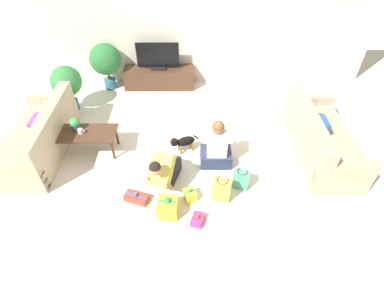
{
  "coord_description": "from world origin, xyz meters",
  "views": [
    {
      "loc": [
        0.18,
        -3.81,
        3.7
      ],
      "look_at": [
        0.21,
        -0.2,
        0.45
      ],
      "focal_mm": 28.0,
      "sensor_mm": 36.0,
      "label": 1
    }
  ],
  "objects": [
    {
      "name": "ground_plane",
      "position": [
        0.0,
        0.0,
        0.0
      ],
      "size": [
        16.0,
        16.0,
        0.0
      ],
      "primitive_type": "plane",
      "color": "beige"
    },
    {
      "name": "wall_back",
      "position": [
        0.0,
        2.63,
        1.3
      ],
      "size": [
        8.4,
        0.06,
        2.6
      ],
      "color": "beige",
      "rests_on": "ground_plane"
    },
    {
      "name": "sofa_left",
      "position": [
        -2.42,
        0.13,
        0.3
      ],
      "size": [
        0.86,
        1.95,
        0.86
      ],
      "rotation": [
        0.0,
        0.0,
        -1.57
      ],
      "color": "tan",
      "rests_on": "ground_plane"
    },
    {
      "name": "sofa_right",
      "position": [
        2.42,
        0.05,
        0.3
      ],
      "size": [
        0.86,
        1.95,
        0.86
      ],
      "rotation": [
        0.0,
        0.0,
        1.57
      ],
      "color": "tan",
      "rests_on": "ground_plane"
    },
    {
      "name": "coffee_table",
      "position": [
        -1.61,
        0.13,
        0.38
      ],
      "size": [
        1.04,
        0.5,
        0.43
      ],
      "color": "#472D1E",
      "rests_on": "ground_plane"
    },
    {
      "name": "tv_console",
      "position": [
        -0.51,
        2.34,
        0.23
      ],
      "size": [
        1.58,
        0.44,
        0.46
      ],
      "color": "#472D1E",
      "rests_on": "ground_plane"
    },
    {
      "name": "tv",
      "position": [
        -0.51,
        2.34,
        0.72
      ],
      "size": [
        0.93,
        0.2,
        0.6
      ],
      "color": "black",
      "rests_on": "tv_console"
    },
    {
      "name": "potted_plant_back_left",
      "position": [
        -1.65,
        2.29,
        0.69
      ],
      "size": [
        0.68,
        0.68,
        1.05
      ],
      "color": "#336B84",
      "rests_on": "ground_plane"
    },
    {
      "name": "potted_plant_corner_left",
      "position": [
        -2.27,
        1.46,
        0.63
      ],
      "size": [
        0.61,
        0.61,
        0.96
      ],
      "color": "#336B84",
      "rests_on": "ground_plane"
    },
    {
      "name": "person_kneeling",
      "position": [
        -0.22,
        -0.67,
        0.34
      ],
      "size": [
        0.53,
        0.83,
        0.79
      ],
      "rotation": [
        0.0,
        0.0,
        -0.3
      ],
      "color": "#23232D",
      "rests_on": "ground_plane"
    },
    {
      "name": "person_sitting",
      "position": [
        0.62,
        -0.19,
        0.34
      ],
      "size": [
        0.52,
        0.48,
        0.93
      ],
      "rotation": [
        0.0,
        0.0,
        3.13
      ],
      "color": "#283351",
      "rests_on": "ground_plane"
    },
    {
      "name": "dog",
      "position": [
        0.05,
        0.11,
        0.22
      ],
      "size": [
        0.52,
        0.28,
        0.34
      ],
      "rotation": [
        0.0,
        0.0,
        5.07
      ],
      "color": "black",
      "rests_on": "ground_plane"
    },
    {
      "name": "gift_box_a",
      "position": [
        -0.14,
        -1.22,
        0.15
      ],
      "size": [
        0.31,
        0.3,
        0.35
      ],
      "rotation": [
        0.0,
        0.0,
        -0.1
      ],
      "color": "yellow",
      "rests_on": "ground_plane"
    },
    {
      "name": "gift_box_b",
      "position": [
        0.17,
        -0.95,
        0.09
      ],
      "size": [
        0.23,
        0.24,
        0.22
      ],
      "rotation": [
        0.0,
        0.0,
        0.38
      ],
      "color": "yellow",
      "rests_on": "ground_plane"
    },
    {
      "name": "gift_box_c",
      "position": [
        -0.64,
        -0.97,
        0.05
      ],
      "size": [
        0.4,
        0.29,
        0.16
      ],
      "rotation": [
        0.0,
        0.0,
        -0.36
      ],
      "color": "red",
      "rests_on": "ground_plane"
    },
    {
      "name": "gift_box_d",
      "position": [
        0.28,
        -1.37,
        0.05
      ],
      "size": [
        0.22,
        0.26,
        0.16
      ],
      "rotation": [
        0.0,
        0.0,
        -0.33
      ],
      "color": "#CC3389",
      "rests_on": "ground_plane"
    },
    {
      "name": "gift_bag_a",
      "position": [
        0.65,
        -0.95,
        0.2
      ],
      "size": [
        0.29,
        0.21,
        0.42
      ],
      "rotation": [
        0.0,
        0.0,
        -0.24
      ],
      "color": "#E5B74C",
      "rests_on": "ground_plane"
    },
    {
      "name": "gift_bag_b",
      "position": [
        0.97,
        -0.72,
        0.17
      ],
      "size": [
        0.27,
        0.2,
        0.36
      ],
      "rotation": [
        0.0,
        0.0,
        -0.29
      ],
      "color": "#4CA384",
      "rests_on": "ground_plane"
    },
    {
      "name": "mug",
      "position": [
        -1.67,
        0.11,
        0.47
      ],
      "size": [
        0.12,
        0.08,
        0.09
      ],
      "color": "silver",
      "rests_on": "coffee_table"
    },
    {
      "name": "tabletop_plant",
      "position": [
        -1.78,
        0.24,
        0.55
      ],
      "size": [
        0.17,
        0.17,
        0.22
      ],
      "color": "#336B84",
      "rests_on": "coffee_table"
    }
  ]
}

